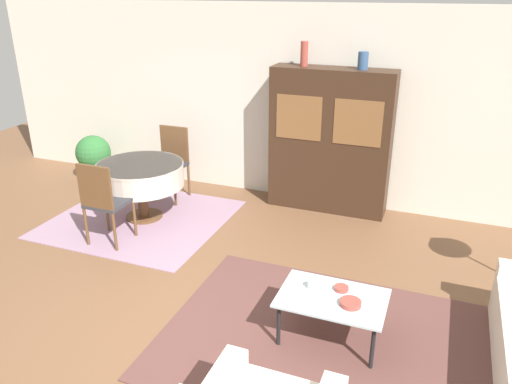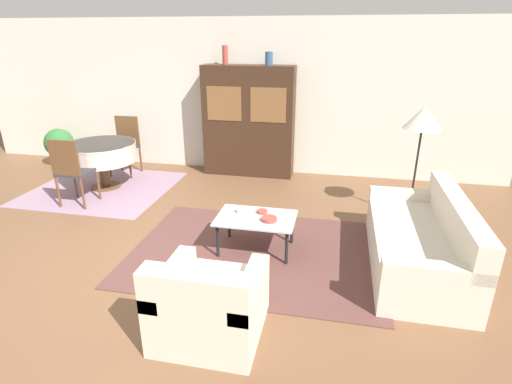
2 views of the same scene
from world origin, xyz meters
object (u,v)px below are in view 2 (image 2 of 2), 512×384
object	(u,v)px
coffee_table	(256,221)
cup	(241,210)
armchair	(209,305)
vase_short	(269,58)
dining_chair_near	(71,168)
floor_lamp	(423,121)
potted_plant	(59,145)
bowl	(269,219)
vase_tall	(225,55)
dining_chair_far	(126,142)
bowl_small	(262,212)
dining_table	(101,153)
display_cabinet	(249,122)
couch	(421,243)

from	to	relation	value
coffee_table	cup	xyz separation A→B (m)	(-0.20, 0.07, 0.08)
armchair	vase_short	distance (m)	4.61
dining_chair_near	floor_lamp	bearing A→B (deg)	7.32
potted_plant	dining_chair_near	bearing A→B (deg)	-48.88
bowl	coffee_table	bearing A→B (deg)	159.59
dining_chair_near	vase_tall	bearing A→B (deg)	48.22
dining_chair_far	vase_tall	world-z (taller)	vase_tall
coffee_table	bowl_small	distance (m)	0.15
bowl	bowl_small	world-z (taller)	bowl
bowl_small	floor_lamp	bearing A→B (deg)	33.30
armchair	dining_chair_far	xyz separation A→B (m)	(-2.82, 3.82, 0.30)
coffee_table	cup	world-z (taller)	cup
dining_table	display_cabinet	bearing A→B (deg)	29.13
dining_table	cup	bearing A→B (deg)	-28.36
couch	vase_short	distance (m)	3.94
coffee_table	dining_table	distance (m)	3.30
dining_chair_near	couch	bearing A→B (deg)	-8.94
dining_chair_far	vase_tall	size ratio (longest dim) A/B	3.31
floor_lamp	dining_table	bearing A→B (deg)	178.05
dining_chair_far	bowl_small	world-z (taller)	dining_chair_far
bowl	vase_tall	xyz separation A→B (m)	(-1.28, 2.83, 1.63)
floor_lamp	bowl_small	bearing A→B (deg)	-146.70
display_cabinet	dining_chair_near	distance (m)	3.01
dining_chair_far	potted_plant	bearing A→B (deg)	-6.16
display_cabinet	floor_lamp	xyz separation A→B (m)	(2.64, -1.39, 0.40)
bowl	vase_short	size ratio (longest dim) A/B	0.83
coffee_table	display_cabinet	xyz separation A→B (m)	(-0.71, 2.76, 0.58)
vase_tall	dining_chair_far	bearing A→B (deg)	-166.24
dining_table	dining_chair_far	size ratio (longest dim) A/B	1.09
display_cabinet	dining_table	world-z (taller)	display_cabinet
couch	floor_lamp	distance (m)	1.74
cup	vase_short	bearing A→B (deg)	93.35
dining_chair_near	floor_lamp	world-z (taller)	floor_lamp
dining_chair_near	vase_short	world-z (taller)	vase_short
couch	dining_chair_near	world-z (taller)	dining_chair_near
armchair	cup	distance (m)	1.58
display_cabinet	couch	bearing A→B (deg)	-47.26
floor_lamp	vase_short	world-z (taller)	vase_short
dining_chair_far	bowl	bearing A→B (deg)	142.23
vase_short	coffee_table	bearing A→B (deg)	-82.59
bowl	armchair	bearing A→B (deg)	-100.21
dining_chair_near	bowl	distance (m)	3.19
dining_table	floor_lamp	distance (m)	4.90
display_cabinet	bowl	bearing A→B (deg)	-72.75
bowl_small	vase_short	size ratio (longest dim) A/B	0.58
cup	armchair	bearing A→B (deg)	-86.02
display_cabinet	bowl	size ratio (longest dim) A/B	10.73
armchair	dining_chair_near	xyz separation A→B (m)	(-2.82, 2.24, 0.30)
coffee_table	armchair	bearing A→B (deg)	-93.56
bowl	display_cabinet	bearing A→B (deg)	107.25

